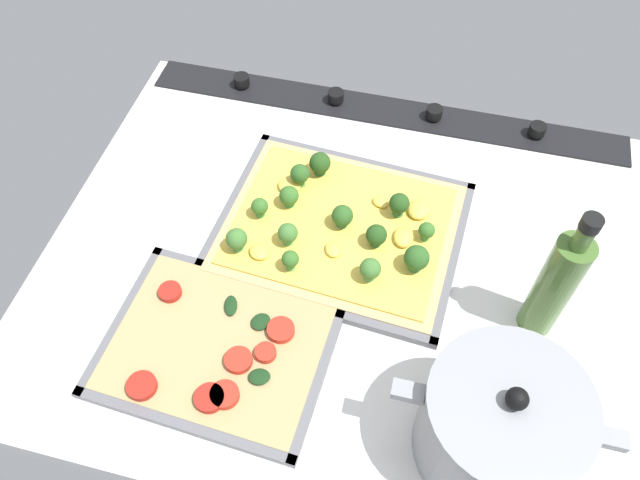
# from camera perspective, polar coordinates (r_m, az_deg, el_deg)

# --- Properties ---
(ground_plane) EXTENTS (0.86, 0.71, 0.03)m
(ground_plane) POSITION_cam_1_polar(r_m,az_deg,el_deg) (0.92, 2.09, -2.40)
(ground_plane) COLOR silver
(stove_control_panel) EXTENTS (0.83, 0.07, 0.03)m
(stove_control_panel) POSITION_cam_1_polar(r_m,az_deg,el_deg) (1.11, 5.85, 11.80)
(stove_control_panel) COLOR black
(stove_control_panel) RESTS_ON ground_plane
(baking_tray_front) EXTENTS (0.38, 0.32, 0.01)m
(baking_tray_front) POSITION_cam_1_polar(r_m,az_deg,el_deg) (0.93, 1.80, 0.86)
(baking_tray_front) COLOR slate
(baking_tray_front) RESTS_ON ground_plane
(broccoli_pizza) EXTENTS (0.35, 0.29, 0.06)m
(broccoli_pizza) POSITION_cam_1_polar(r_m,az_deg,el_deg) (0.92, 1.79, 1.34)
(broccoli_pizza) COLOR tan
(broccoli_pizza) RESTS_ON baking_tray_front
(baking_tray_back) EXTENTS (0.31, 0.25, 0.01)m
(baking_tray_back) POSITION_cam_1_polar(r_m,az_deg,el_deg) (0.84, -9.28, -9.63)
(baking_tray_back) COLOR slate
(baking_tray_back) RESTS_ON ground_plane
(veggie_pizza_back) EXTENTS (0.28, 0.23, 0.02)m
(veggie_pizza_back) POSITION_cam_1_polar(r_m,az_deg,el_deg) (0.83, -9.29, -9.64)
(veggie_pizza_back) COLOR tan
(veggie_pizza_back) RESTS_ON baking_tray_back
(cooking_pot) EXTENTS (0.25, 0.18, 0.16)m
(cooking_pot) POSITION_cam_1_polar(r_m,az_deg,el_deg) (0.75, 15.97, -16.04)
(cooking_pot) COLOR gray
(cooking_pot) RESTS_ON ground_plane
(oil_bottle) EXTENTS (0.05, 0.05, 0.23)m
(oil_bottle) POSITION_cam_1_polar(r_m,az_deg,el_deg) (0.82, 20.70, -3.84)
(oil_bottle) COLOR #476B2D
(oil_bottle) RESTS_ON ground_plane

